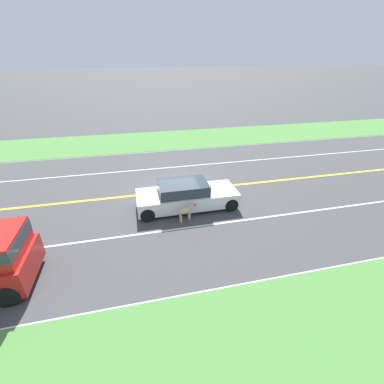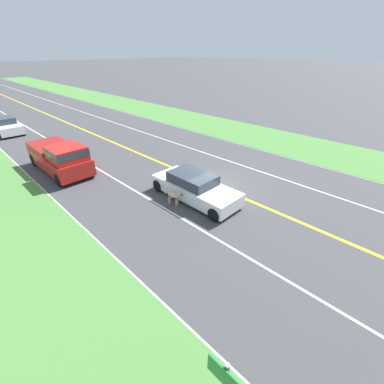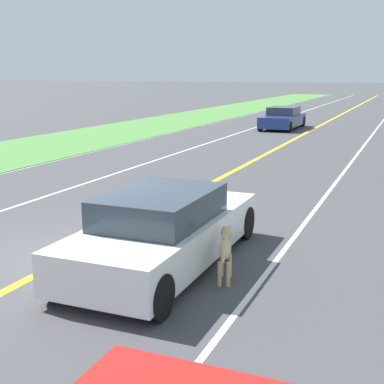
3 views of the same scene
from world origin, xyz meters
The scene contains 6 objects.
ground_plane centered at (0.00, 0.00, 0.00)m, with size 400.00×400.00×0.00m, color #424244.
centre_divider_line centered at (0.00, 0.00, 0.00)m, with size 0.18×160.00×0.01m, color yellow.
lane_dash_same_dir centered at (3.50, 0.00, 0.00)m, with size 0.10×160.00×0.01m, color white.
ego_car centered at (1.76, 0.17, 0.63)m, with size 1.85×4.80×1.34m.
dog centered at (2.95, -0.07, 0.53)m, with size 0.39×1.04×0.83m.
oncoming_car centered at (-1.79, 24.24, 0.62)m, with size 1.90×4.73×1.31m.
Camera 3 is at (5.57, -7.78, 3.25)m, focal length 50.00 mm.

